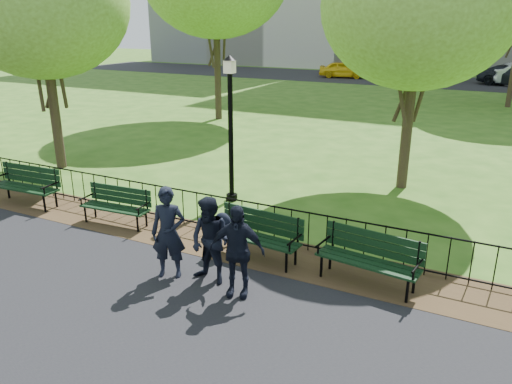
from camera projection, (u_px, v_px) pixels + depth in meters
The scene contains 15 objects.
ground at pixel (202, 277), 9.60m from camera, with size 120.00×120.00×0.00m, color #2D5817.
dirt_strip at pixel (239, 247), 10.85m from camera, with size 60.00×1.60×0.01m, color #3A2A17.
far_street at pixel (445, 82), 39.06m from camera, with size 70.00×9.00×0.01m, color black.
iron_fence at pixel (250, 218), 11.12m from camera, with size 24.06×0.06×1.00m.
park_bench_main at pixel (246, 227), 10.26m from camera, with size 1.95×0.75×1.08m.
park_bench_left_a at pixel (117, 202), 11.94m from camera, with size 1.78×0.67×0.99m.
park_bench_left_b at pixel (27, 181), 13.18m from camera, with size 2.01×0.73×1.12m.
park_bench_right_a at pixel (370, 253), 9.19m from camera, with size 1.97×0.82×1.08m.
lamppost at pixel (231, 125), 13.00m from camera, with size 0.35×0.35×3.85m.
tree_near_w at pixel (40, 3), 15.02m from camera, with size 5.33×5.33×7.42m.
tree_near_e at pixel (419, 6), 13.10m from camera, with size 5.20×5.20×7.25m.
person_left at pixel (168, 233), 9.36m from camera, with size 0.65×0.43×1.79m, color black.
person_mid at pixel (210, 241), 9.15m from camera, with size 0.81×0.42×1.67m, color black.
person_right at pixel (237, 251), 8.72m from camera, with size 1.00×0.41×1.71m, color black.
taxi at pixel (343, 70), 41.69m from camera, with size 1.56×3.88×1.32m, color yellow.
Camera 1 is at (4.79, -7.13, 4.71)m, focal length 35.00 mm.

